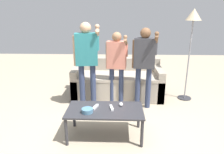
# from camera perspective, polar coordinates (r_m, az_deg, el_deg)

# --- Properties ---
(ground_plane) EXTENTS (12.00, 12.00, 0.00)m
(ground_plane) POSITION_cam_1_polar(r_m,az_deg,el_deg) (3.31, 0.43, -14.76)
(ground_plane) COLOR tan
(couch) EXTENTS (1.87, 0.86, 0.78)m
(couch) POSITION_cam_1_polar(r_m,az_deg,el_deg) (4.50, 1.54, -1.54)
(couch) COLOR #9E9384
(couch) RESTS_ON ground
(coffee_table) EXTENTS (1.10, 0.57, 0.43)m
(coffee_table) POSITION_cam_1_polar(r_m,az_deg,el_deg) (3.02, -1.96, -9.73)
(coffee_table) COLOR #2D2D33
(coffee_table) RESTS_ON ground
(snack_bowl) EXTENTS (0.16, 0.16, 0.06)m
(snack_bowl) POSITION_cam_1_polar(r_m,az_deg,el_deg) (2.91, -6.86, -9.21)
(snack_bowl) COLOR teal
(snack_bowl) RESTS_ON coffee_table
(game_remote_nunchuk) EXTENTS (0.06, 0.09, 0.05)m
(game_remote_nunchuk) POSITION_cam_1_polar(r_m,az_deg,el_deg) (3.10, 2.51, -7.51)
(game_remote_nunchuk) COLOR white
(game_remote_nunchuk) RESTS_ON coffee_table
(floor_lamp) EXTENTS (0.30, 0.30, 1.83)m
(floor_lamp) POSITION_cam_1_polar(r_m,az_deg,el_deg) (4.36, 21.46, 13.56)
(floor_lamp) COLOR #2D2D33
(floor_lamp) RESTS_ON ground
(player_left) EXTENTS (0.49, 0.31, 1.60)m
(player_left) POSITION_cam_1_polar(r_m,az_deg,el_deg) (3.80, -7.05, 5.90)
(player_left) COLOR #2D3856
(player_left) RESTS_ON ground
(player_center) EXTENTS (0.42, 0.33, 1.42)m
(player_center) POSITION_cam_1_polar(r_m,az_deg,el_deg) (3.90, 1.29, 4.64)
(player_center) COLOR #2D3856
(player_center) RESTS_ON ground
(player_right) EXTENTS (0.44, 0.35, 1.51)m
(player_right) POSITION_cam_1_polar(r_m,az_deg,el_deg) (3.80, 8.93, 4.89)
(player_right) COLOR #2D3856
(player_right) RESTS_ON ground
(game_remote_wand_near) EXTENTS (0.07, 0.16, 0.03)m
(game_remote_wand_near) POSITION_cam_1_polar(r_m,az_deg,el_deg) (3.01, -0.13, -8.51)
(game_remote_wand_near) COLOR white
(game_remote_wand_near) RESTS_ON coffee_table
(game_remote_wand_far) EXTENTS (0.08, 0.16, 0.03)m
(game_remote_wand_far) POSITION_cam_1_polar(r_m,az_deg,el_deg) (3.04, -4.62, -8.27)
(game_remote_wand_far) COLOR white
(game_remote_wand_far) RESTS_ON coffee_table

